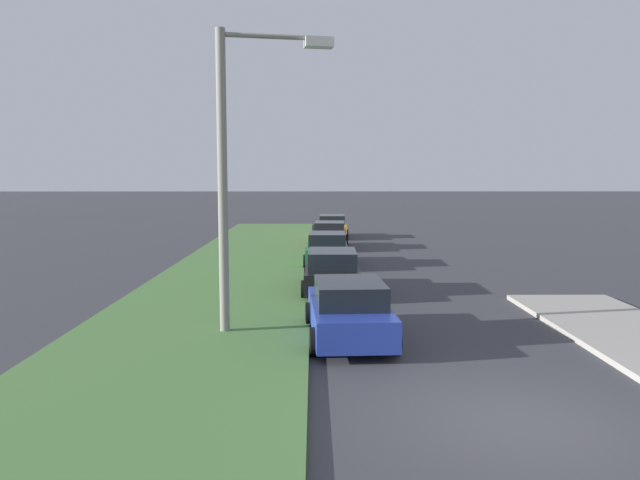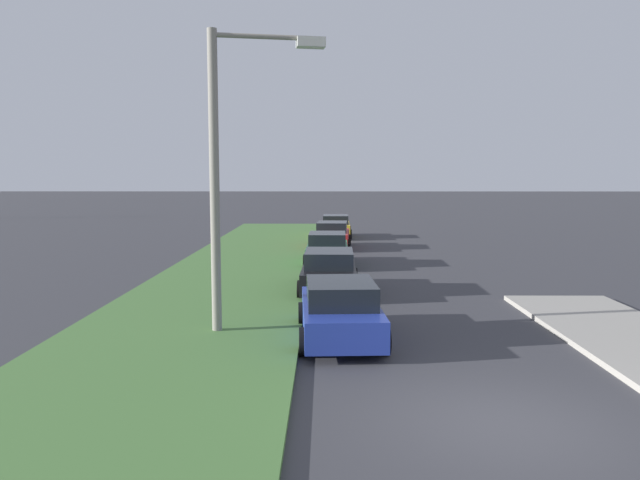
{
  "view_description": "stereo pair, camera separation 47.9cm",
  "coord_description": "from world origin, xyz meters",
  "px_view_note": "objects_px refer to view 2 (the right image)",
  "views": [
    {
      "loc": [
        -9.42,
        3.38,
        3.98
      ],
      "look_at": [
        16.86,
        3.1,
        1.22
      ],
      "focal_mm": 34.24,
      "sensor_mm": 36.0,
      "label": 1
    },
    {
      "loc": [
        -9.42,
        2.9,
        3.98
      ],
      "look_at": [
        16.86,
        3.1,
        1.22
      ],
      "focal_mm": 34.24,
      "sensor_mm": 36.0,
      "label": 2
    }
  ],
  "objects_px": {
    "parked_car_blue": "(340,311)",
    "parked_car_yellow": "(336,227)",
    "parked_car_black": "(329,272)",
    "streetlight": "(229,159)",
    "parked_car_green": "(327,249)",
    "parked_car_red": "(332,235)"
  },
  "relations": [
    {
      "from": "parked_car_black",
      "to": "parked_car_green",
      "type": "distance_m",
      "value": 6.46
    },
    {
      "from": "parked_car_blue",
      "to": "parked_car_yellow",
      "type": "height_order",
      "value": "same"
    },
    {
      "from": "parked_car_blue",
      "to": "parked_car_yellow",
      "type": "relative_size",
      "value": 1.01
    },
    {
      "from": "streetlight",
      "to": "parked_car_red",
      "type": "bearing_deg",
      "value": -8.52
    },
    {
      "from": "parked_car_black",
      "to": "parked_car_red",
      "type": "relative_size",
      "value": 0.99
    },
    {
      "from": "parked_car_black",
      "to": "streetlight",
      "type": "relative_size",
      "value": 0.58
    },
    {
      "from": "parked_car_black",
      "to": "parked_car_red",
      "type": "height_order",
      "value": "same"
    },
    {
      "from": "parked_car_black",
      "to": "streetlight",
      "type": "bearing_deg",
      "value": 156.77
    },
    {
      "from": "parked_car_black",
      "to": "parked_car_blue",
      "type": "bearing_deg",
      "value": -176.76
    },
    {
      "from": "parked_car_black",
      "to": "parked_car_green",
      "type": "xyz_separation_m",
      "value": [
        6.46,
        0.03,
        0.0
      ]
    },
    {
      "from": "parked_car_black",
      "to": "parked_car_green",
      "type": "height_order",
      "value": "same"
    },
    {
      "from": "parked_car_black",
      "to": "streetlight",
      "type": "distance_m",
      "value": 7.12
    },
    {
      "from": "parked_car_black",
      "to": "streetlight",
      "type": "height_order",
      "value": "streetlight"
    },
    {
      "from": "parked_car_blue",
      "to": "parked_car_black",
      "type": "height_order",
      "value": "same"
    },
    {
      "from": "parked_car_blue",
      "to": "parked_car_red",
      "type": "height_order",
      "value": "same"
    },
    {
      "from": "parked_car_black",
      "to": "parked_car_yellow",
      "type": "relative_size",
      "value": 1.0
    },
    {
      "from": "parked_car_green",
      "to": "parked_car_yellow",
      "type": "distance_m",
      "value": 12.39
    },
    {
      "from": "parked_car_blue",
      "to": "parked_car_red",
      "type": "distance_m",
      "value": 19.03
    },
    {
      "from": "parked_car_green",
      "to": "streetlight",
      "type": "xyz_separation_m",
      "value": [
        -12.02,
        2.48,
        3.67
      ]
    },
    {
      "from": "parked_car_black",
      "to": "parked_car_yellow",
      "type": "height_order",
      "value": "same"
    },
    {
      "from": "streetlight",
      "to": "parked_car_green",
      "type": "bearing_deg",
      "value": -11.67
    },
    {
      "from": "parked_car_black",
      "to": "parked_car_red",
      "type": "xyz_separation_m",
      "value": [
        12.96,
        -0.26,
        0.0
      ]
    }
  ]
}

